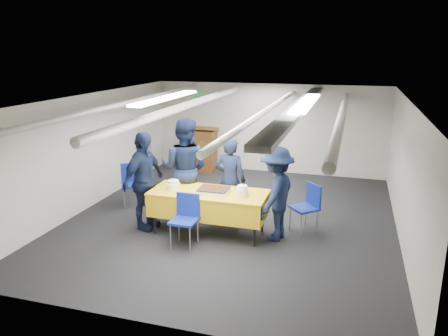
{
  "coord_description": "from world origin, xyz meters",
  "views": [
    {
      "loc": [
        2.08,
        -7.58,
        3.18
      ],
      "look_at": [
        -0.11,
        -0.2,
        1.05
      ],
      "focal_mm": 35.0,
      "sensor_mm": 36.0,
      "label": 1
    }
  ],
  "objects_px": {
    "serving_table": "(209,203)",
    "podium": "(205,148)",
    "chair_left": "(131,180)",
    "sailor_b": "(185,169)",
    "chair_right": "(308,203)",
    "sailor_c": "(144,181)",
    "chair_near": "(186,214)",
    "sailor_a": "(230,180)",
    "sheet_cake": "(214,191)",
    "sailor_d": "(276,194)"
  },
  "relations": [
    {
      "from": "chair_near",
      "to": "chair_left",
      "type": "relative_size",
      "value": 1.0
    },
    {
      "from": "chair_right",
      "to": "sailor_b",
      "type": "relative_size",
      "value": 0.45
    },
    {
      "from": "chair_left",
      "to": "sailor_c",
      "type": "distance_m",
      "value": 1.38
    },
    {
      "from": "chair_right",
      "to": "sailor_d",
      "type": "height_order",
      "value": "sailor_d"
    },
    {
      "from": "sheet_cake",
      "to": "sailor_d",
      "type": "height_order",
      "value": "sailor_d"
    },
    {
      "from": "serving_table",
      "to": "sheet_cake",
      "type": "xyz_separation_m",
      "value": [
        0.11,
        -0.05,
        0.26
      ]
    },
    {
      "from": "sailor_a",
      "to": "podium",
      "type": "bearing_deg",
      "value": -62.11
    },
    {
      "from": "chair_right",
      "to": "sailor_d",
      "type": "distance_m",
      "value": 0.74
    },
    {
      "from": "chair_left",
      "to": "sailor_a",
      "type": "distance_m",
      "value": 2.25
    },
    {
      "from": "podium",
      "to": "sailor_a",
      "type": "relative_size",
      "value": 0.77
    },
    {
      "from": "sheet_cake",
      "to": "chair_near",
      "type": "height_order",
      "value": "chair_near"
    },
    {
      "from": "chair_near",
      "to": "sailor_c",
      "type": "distance_m",
      "value": 1.12
    },
    {
      "from": "serving_table",
      "to": "podium",
      "type": "distance_m",
      "value": 4.06
    },
    {
      "from": "chair_near",
      "to": "sailor_a",
      "type": "height_order",
      "value": "sailor_a"
    },
    {
      "from": "sheet_cake",
      "to": "chair_right",
      "type": "relative_size",
      "value": 0.61
    },
    {
      "from": "sailor_b",
      "to": "sailor_d",
      "type": "bearing_deg",
      "value": 163.56
    },
    {
      "from": "chair_right",
      "to": "chair_left",
      "type": "xyz_separation_m",
      "value": [
        -3.66,
        0.35,
        0.0
      ]
    },
    {
      "from": "podium",
      "to": "sailor_c",
      "type": "bearing_deg",
      "value": -87.01
    },
    {
      "from": "sailor_b",
      "to": "chair_right",
      "type": "bearing_deg",
      "value": 178.16
    },
    {
      "from": "chair_near",
      "to": "sailor_c",
      "type": "xyz_separation_m",
      "value": [
        -0.96,
        0.44,
        0.36
      ]
    },
    {
      "from": "chair_right",
      "to": "sailor_c",
      "type": "height_order",
      "value": "sailor_c"
    },
    {
      "from": "serving_table",
      "to": "chair_left",
      "type": "xyz_separation_m",
      "value": [
        -2.0,
        0.93,
        -0.03
      ]
    },
    {
      "from": "chair_near",
      "to": "chair_right",
      "type": "distance_m",
      "value": 2.19
    },
    {
      "from": "chair_right",
      "to": "sailor_a",
      "type": "xyz_separation_m",
      "value": [
        -1.45,
        0.06,
        0.28
      ]
    },
    {
      "from": "sailor_a",
      "to": "sailor_b",
      "type": "bearing_deg",
      "value": 3.94
    },
    {
      "from": "sheet_cake",
      "to": "podium",
      "type": "height_order",
      "value": "podium"
    },
    {
      "from": "sailor_b",
      "to": "sailor_c",
      "type": "bearing_deg",
      "value": 53.83
    },
    {
      "from": "serving_table",
      "to": "sailor_d",
      "type": "bearing_deg",
      "value": 4.89
    },
    {
      "from": "chair_near",
      "to": "sailor_d",
      "type": "height_order",
      "value": "sailor_d"
    },
    {
      "from": "sheet_cake",
      "to": "sailor_c",
      "type": "bearing_deg",
      "value": -176.95
    },
    {
      "from": "sheet_cake",
      "to": "chair_near",
      "type": "bearing_deg",
      "value": -122.19
    },
    {
      "from": "chair_left",
      "to": "sailor_d",
      "type": "distance_m",
      "value": 3.28
    },
    {
      "from": "sheet_cake",
      "to": "sailor_d",
      "type": "xyz_separation_m",
      "value": [
        1.05,
        0.15,
        -0.01
      ]
    },
    {
      "from": "podium",
      "to": "chair_right",
      "type": "height_order",
      "value": "podium"
    },
    {
      "from": "sailor_a",
      "to": "sailor_d",
      "type": "relative_size",
      "value": 1.01
    },
    {
      "from": "chair_left",
      "to": "sailor_b",
      "type": "distance_m",
      "value": 1.44
    },
    {
      "from": "serving_table",
      "to": "sailor_b",
      "type": "distance_m",
      "value": 0.99
    },
    {
      "from": "podium",
      "to": "sailor_c",
      "type": "height_order",
      "value": "sailor_c"
    },
    {
      "from": "podium",
      "to": "sailor_d",
      "type": "distance_m",
      "value": 4.51
    },
    {
      "from": "podium",
      "to": "chair_left",
      "type": "xyz_separation_m",
      "value": [
        -0.62,
        -2.89,
        -0.08
      ]
    },
    {
      "from": "sailor_d",
      "to": "chair_near",
      "type": "bearing_deg",
      "value": -52.35
    },
    {
      "from": "serving_table",
      "to": "sailor_d",
      "type": "relative_size",
      "value": 1.26
    },
    {
      "from": "sheet_cake",
      "to": "sailor_c",
      "type": "height_order",
      "value": "sailor_c"
    },
    {
      "from": "sailor_c",
      "to": "chair_left",
      "type": "bearing_deg",
      "value": 49.89
    },
    {
      "from": "chair_right",
      "to": "sailor_d",
      "type": "bearing_deg",
      "value": -136.36
    },
    {
      "from": "chair_left",
      "to": "chair_near",
      "type": "bearing_deg",
      "value": -39.64
    },
    {
      "from": "serving_table",
      "to": "sailor_a",
      "type": "distance_m",
      "value": 0.71
    },
    {
      "from": "chair_near",
      "to": "sailor_d",
      "type": "distance_m",
      "value": 1.55
    },
    {
      "from": "chair_near",
      "to": "sailor_a",
      "type": "bearing_deg",
      "value": 70.68
    },
    {
      "from": "chair_right",
      "to": "podium",
      "type": "bearing_deg",
      "value": 133.13
    }
  ]
}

